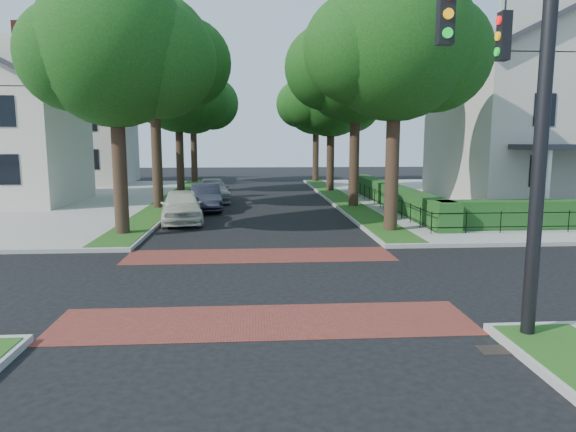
% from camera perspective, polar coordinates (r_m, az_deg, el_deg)
% --- Properties ---
extents(ground, '(120.00, 120.00, 0.00)m').
position_cam_1_polar(ground, '(14.35, -2.94, -7.26)').
color(ground, black).
rests_on(ground, ground).
extents(sidewalk_ne, '(30.00, 30.00, 0.15)m').
position_cam_1_polar(sidewalk_ne, '(38.47, 26.98, 1.85)').
color(sidewalk_ne, gray).
rests_on(sidewalk_ne, ground).
extents(crosswalk_far, '(9.00, 2.20, 0.01)m').
position_cam_1_polar(crosswalk_far, '(17.45, -3.12, -4.40)').
color(crosswalk_far, maroon).
rests_on(crosswalk_far, ground).
extents(crosswalk_near, '(9.00, 2.20, 0.01)m').
position_cam_1_polar(crosswalk_near, '(11.31, -2.66, -11.63)').
color(crosswalk_near, maroon).
rests_on(crosswalk_near, ground).
extents(storm_drain, '(0.65, 0.45, 0.01)m').
position_cam_1_polar(storm_drain, '(10.63, 22.15, -13.60)').
color(storm_drain, black).
rests_on(storm_drain, ground).
extents(grass_strip_ne, '(1.60, 29.80, 0.02)m').
position_cam_1_polar(grass_strip_ne, '(33.60, 5.76, 2.05)').
color(grass_strip_ne, '#194C15').
rests_on(grass_strip_ne, sidewalk_ne).
extents(grass_strip_nw, '(1.60, 29.80, 0.02)m').
position_cam_1_polar(grass_strip_nw, '(33.53, -12.77, 1.87)').
color(grass_strip_nw, '#194C15').
rests_on(grass_strip_nw, sidewalk_nw).
extents(tree_right_near, '(7.75, 6.67, 10.66)m').
position_cam_1_polar(tree_right_near, '(22.16, 11.98, 18.00)').
color(tree_right_near, black).
rests_on(tree_right_near, sidewalk_ne).
extents(tree_right_mid, '(8.25, 7.09, 11.22)m').
position_cam_1_polar(tree_right_mid, '(29.92, 7.68, 16.27)').
color(tree_right_mid, black).
rests_on(tree_right_mid, sidewalk_ne).
extents(tree_right_far, '(7.25, 6.23, 9.74)m').
position_cam_1_polar(tree_right_far, '(38.60, 4.91, 12.92)').
color(tree_right_far, black).
rests_on(tree_right_far, sidewalk_ne).
extents(tree_right_back, '(7.50, 6.45, 10.20)m').
position_cam_1_polar(tree_right_back, '(47.52, 3.23, 12.53)').
color(tree_right_back, black).
rests_on(tree_right_back, sidewalk_ne).
extents(tree_left_near, '(7.50, 6.45, 10.20)m').
position_cam_1_polar(tree_left_near, '(21.94, -18.34, 16.91)').
color(tree_left_near, black).
rests_on(tree_left_near, sidewalk_nw).
extents(tree_left_mid, '(8.00, 6.88, 11.48)m').
position_cam_1_polar(tree_left_mid, '(29.85, -14.46, 16.79)').
color(tree_left_mid, black).
rests_on(tree_left_mid, sidewalk_nw).
extents(tree_left_far, '(7.00, 6.02, 9.86)m').
position_cam_1_polar(tree_left_far, '(38.52, -11.93, 13.10)').
color(tree_left_far, black).
rests_on(tree_left_far, sidewalk_nw).
extents(tree_left_back, '(7.75, 6.66, 10.44)m').
position_cam_1_polar(tree_left_back, '(47.47, -10.39, 12.59)').
color(tree_left_back, black).
rests_on(tree_left_back, sidewalk_nw).
extents(hedge_main_road, '(1.00, 18.00, 1.20)m').
position_cam_1_polar(hedge_main_road, '(30.04, 11.41, 2.30)').
color(hedge_main_road, '#1D3D15').
rests_on(hedge_main_road, sidewalk_ne).
extents(fence_main_road, '(0.06, 18.00, 0.90)m').
position_cam_1_polar(fence_main_road, '(29.86, 9.92, 2.02)').
color(fence_main_road, black).
rests_on(fence_main_road, sidewalk_ne).
extents(house_victorian, '(13.00, 13.05, 12.48)m').
position_cam_1_polar(house_victorian, '(34.67, 27.41, 11.06)').
color(house_victorian, beige).
rests_on(house_victorian, sidewalk_ne).
extents(house_left_far, '(10.00, 9.00, 10.14)m').
position_cam_1_polar(house_left_far, '(48.31, -22.62, 9.19)').
color(house_left_far, beige).
rests_on(house_left_far, sidewalk_nw).
extents(traffic_signal, '(2.17, 2.00, 8.00)m').
position_cam_1_polar(traffic_signal, '(10.72, 25.07, 12.07)').
color(traffic_signal, black).
rests_on(traffic_signal, sidewalk_se).
extents(parked_car_front, '(2.52, 4.86, 1.58)m').
position_cam_1_polar(parked_car_front, '(24.72, -11.74, 1.09)').
color(parked_car_front, silver).
rests_on(parked_car_front, ground).
extents(parked_car_middle, '(2.17, 4.59, 1.45)m').
position_cam_1_polar(parked_car_middle, '(28.78, -9.15, 2.05)').
color(parked_car_middle, black).
rests_on(parked_car_middle, ground).
extents(parked_car_rear, '(2.64, 5.10, 1.41)m').
position_cam_1_polar(parked_car_rear, '(32.82, -8.36, 2.81)').
color(parked_car_rear, slate).
rests_on(parked_car_rear, ground).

